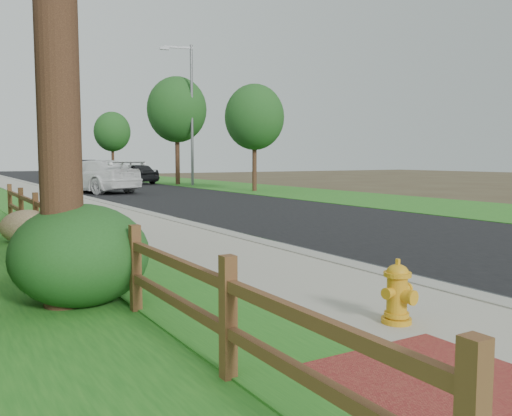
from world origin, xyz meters
TOP-DOWN VIEW (x-y plane):
  - road at (4.60, 35.00)m, footprint 8.00×90.00m
  - curb at (0.40, 35.00)m, footprint 0.40×90.00m
  - wet_gutter at (0.75, 35.00)m, footprint 0.50×90.00m
  - sidewalk at (-0.90, 35.00)m, footprint 2.20×90.00m
  - verge_far at (11.50, 35.00)m, footprint 6.00×90.00m
  - brick_patch at (-2.20, -1.00)m, footprint 1.60×2.40m
  - ranch_fence at (-3.60, 6.40)m, footprint 0.12×16.92m
  - fire_hydrant at (-1.37, 0.63)m, footprint 0.47×0.38m
  - white_suv at (2.00, 26.39)m, footprint 4.47×6.58m
  - dark_car_mid at (7.20, 35.08)m, footprint 2.64×4.64m
  - dark_car_far at (5.77, 44.08)m, footprint 2.68×5.45m
  - streetlight at (9.56, 30.54)m, footprint 2.15×0.77m
  - boulder at (-3.90, 9.40)m, footprint 1.30×1.10m
  - shrub_a at (-4.09, 3.54)m, footprint 2.34×2.34m
  - tree_near_right at (10.07, 22.79)m, footprint 3.35×3.35m
  - tree_mid_right at (9.42, 32.35)m, footprint 4.19×4.19m
  - tree_far_right at (9.00, 46.72)m, footprint 3.35×3.35m

SIDE VIEW (x-z plane):
  - road at x=4.60m, z-range 0.00..0.02m
  - verge_far at x=11.50m, z-range 0.00..0.04m
  - wet_gutter at x=0.75m, z-range 0.02..0.02m
  - sidewalk at x=-0.90m, z-range 0.00..0.10m
  - brick_patch at x=-2.20m, z-range 0.00..0.11m
  - curb at x=0.40m, z-range 0.00..0.12m
  - boulder at x=-3.90m, z-range 0.00..0.76m
  - fire_hydrant at x=-1.37m, z-range 0.07..0.79m
  - ranch_fence at x=-3.60m, z-range 0.07..1.17m
  - shrub_a at x=-4.09m, z-range 0.00..1.33m
  - dark_car_mid at x=7.20m, z-range 0.02..1.51m
  - dark_car_far at x=5.77m, z-range 0.02..1.74m
  - white_suv at x=2.00m, z-range 0.02..1.79m
  - tree_near_right at x=10.07m, z-range 1.16..7.19m
  - tree_far_right at x=9.00m, z-range 1.23..7.40m
  - tree_mid_right at x=9.42m, z-range 1.48..9.07m
  - streetlight at x=9.56m, z-range 0.63..10.09m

